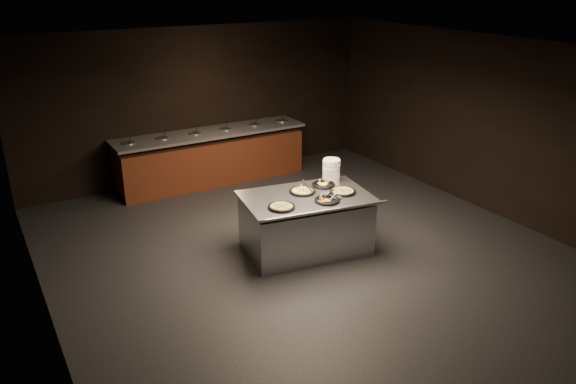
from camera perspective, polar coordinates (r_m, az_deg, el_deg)
name	(u,v)px	position (r m, az deg, el deg)	size (l,w,h in m)	color
room	(313,161)	(7.57, 2.60, 3.19)	(7.02, 8.02, 2.92)	black
salad_bar	(212,160)	(10.89, -7.71, 3.23)	(3.70, 0.83, 1.18)	#562614
serving_counter	(306,224)	(8.13, 1.81, -3.30)	(1.95, 1.43, 0.86)	#B7B9BE
plate_stack	(331,170)	(8.51, 4.42, 2.24)	(0.26, 0.26, 0.33)	white
pan_veggie_whole	(281,207)	(7.54, -0.67, -1.50)	(0.37, 0.37, 0.04)	black
pan_cheese_whole	(302,191)	(8.07, 1.48, 0.09)	(0.38, 0.38, 0.04)	black
pan_cheese_slices_a	(323,184)	(8.34, 3.62, 0.77)	(0.34, 0.34, 0.04)	black
pan_cheese_slices_b	(327,200)	(7.77, 4.00, -0.83)	(0.35, 0.35, 0.04)	black
pan_veggie_slices	(343,191)	(8.10, 5.57, 0.07)	(0.38, 0.38, 0.04)	black
server_left	(305,187)	(8.06, 1.73, 0.55)	(0.14, 0.34, 0.17)	#B7B9BE
server_right	(331,195)	(7.77, 4.38, -0.35)	(0.34, 0.10, 0.16)	#B7B9BE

